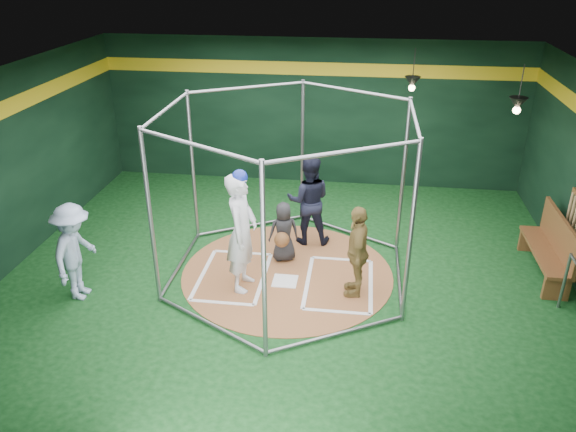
# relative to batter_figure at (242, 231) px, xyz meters

# --- Properties ---
(room_shell) EXTENTS (10.10, 9.10, 3.53)m
(room_shell) POSITION_rel_batter_figure_xyz_m (0.69, 0.54, 0.68)
(room_shell) COLOR black
(room_shell) RESTS_ON ground
(clay_disc) EXTENTS (3.80, 3.80, 0.01)m
(clay_disc) POSITION_rel_batter_figure_xyz_m (0.69, 0.53, -1.07)
(clay_disc) COLOR #995E37
(clay_disc) RESTS_ON ground
(home_plate) EXTENTS (0.43, 0.43, 0.01)m
(home_plate) POSITION_rel_batter_figure_xyz_m (0.69, 0.23, -1.06)
(home_plate) COLOR white
(home_plate) RESTS_ON clay_disc
(batter_box_left) EXTENTS (1.17, 1.77, 0.01)m
(batter_box_left) POSITION_rel_batter_figure_xyz_m (-0.26, 0.28, -1.06)
(batter_box_left) COLOR white
(batter_box_left) RESTS_ON clay_disc
(batter_box_right) EXTENTS (1.17, 1.77, 0.01)m
(batter_box_right) POSITION_rel_batter_figure_xyz_m (1.64, 0.28, -1.06)
(batter_box_right) COLOR white
(batter_box_right) RESTS_ON clay_disc
(batting_cage) EXTENTS (4.05, 4.67, 3.00)m
(batting_cage) POSITION_rel_batter_figure_xyz_m (0.69, 0.53, 0.42)
(batting_cage) COLOR gray
(batting_cage) RESTS_ON ground
(pendant_lamp_near) EXTENTS (0.34, 0.34, 0.90)m
(pendant_lamp_near) POSITION_rel_batter_figure_xyz_m (2.89, 4.13, 1.67)
(pendant_lamp_near) COLOR black
(pendant_lamp_near) RESTS_ON room_shell
(pendant_lamp_far) EXTENTS (0.34, 0.34, 0.90)m
(pendant_lamp_far) POSITION_rel_batter_figure_xyz_m (4.69, 2.53, 1.67)
(pendant_lamp_far) COLOR black
(pendant_lamp_far) RESTS_ON room_shell
(batter_figure) EXTENTS (0.55, 0.79, 2.15)m
(batter_figure) POSITION_rel_batter_figure_xyz_m (0.00, 0.00, 0.00)
(batter_figure) COLOR silver
(batter_figure) RESTS_ON clay_disc
(visitor_leopard) EXTENTS (0.40, 0.94, 1.60)m
(visitor_leopard) POSITION_rel_batter_figure_xyz_m (1.92, 0.06, -0.26)
(visitor_leopard) COLOR #AC8F49
(visitor_leopard) RESTS_ON clay_disc
(catcher_figure) EXTENTS (0.65, 0.66, 1.15)m
(catcher_figure) POSITION_rel_batter_figure_xyz_m (0.56, 1.00, -0.49)
(catcher_figure) COLOR black
(catcher_figure) RESTS_ON clay_disc
(umpire) EXTENTS (0.92, 0.75, 1.78)m
(umpire) POSITION_rel_batter_figure_xyz_m (0.94, 1.79, -0.18)
(umpire) COLOR black
(umpire) RESTS_ON clay_disc
(bystander_blue) EXTENTS (0.64, 1.10, 1.68)m
(bystander_blue) POSITION_rel_batter_figure_xyz_m (-2.65, -0.64, -0.23)
(bystander_blue) COLOR #9CB0CE
(bystander_blue) RESTS_ON ground
(dugout_bench) EXTENTS (0.45, 1.91, 1.11)m
(dugout_bench) POSITION_rel_batter_figure_xyz_m (5.33, 1.15, -0.51)
(dugout_bench) COLOR brown
(dugout_bench) RESTS_ON ground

